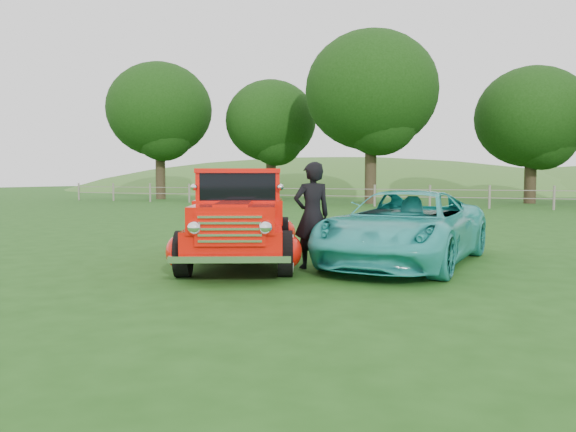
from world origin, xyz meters
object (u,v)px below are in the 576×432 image
at_px(tree_far_west, 159,110).
at_px(tree_mid_west, 271,121).
at_px(tree_near_west, 371,91).
at_px(red_pickup, 240,221).
at_px(tree_near_east, 532,117).
at_px(man, 312,215).
at_px(teal_sedan, 405,227).

bearing_deg(tree_far_west, tree_mid_west, 14.04).
distance_m(tree_near_west, red_pickup, 25.08).
xyz_separation_m(tree_near_east, man, (-3.96, -28.18, -4.30)).
bearing_deg(tree_near_east, tree_near_west, -156.04).
bearing_deg(red_pickup, tree_mid_west, 89.36).
relative_size(teal_sedan, man, 2.61).
relative_size(tree_mid_west, man, 4.46).
xyz_separation_m(tree_far_west, tree_near_west, (16.00, -1.00, 0.31)).
bearing_deg(tree_far_west, tree_near_west, -3.58).
relative_size(tree_mid_west, tree_near_east, 1.02).
relative_size(tree_near_east, red_pickup, 1.58).
bearing_deg(teal_sedan, red_pickup, -155.32).
distance_m(tree_mid_west, red_pickup, 29.84).
height_order(tree_near_west, teal_sedan, tree_near_west).
height_order(tree_far_west, tree_near_west, tree_near_west).
bearing_deg(tree_near_west, man, -78.23).
bearing_deg(man, tree_near_east, -141.09).
bearing_deg(red_pickup, teal_sedan, -4.15).
xyz_separation_m(tree_near_west, red_pickup, (3.56, -24.10, -6.00)).
distance_m(tree_far_west, tree_near_west, 16.03).
bearing_deg(red_pickup, tree_near_east, 55.30).
height_order(teal_sedan, man, man).
relative_size(red_pickup, man, 2.78).
height_order(tree_far_west, tree_mid_west, tree_far_west).
bearing_deg(tree_mid_west, tree_near_west, -20.56).
xyz_separation_m(tree_far_west, red_pickup, (19.56, -25.10, -5.69)).
xyz_separation_m(tree_mid_west, tree_near_east, (17.00, 1.00, -0.30)).
xyz_separation_m(tree_far_west, tree_near_east, (25.00, 3.00, -1.24)).
bearing_deg(man, red_pickup, -46.17).
height_order(tree_far_west, man, tree_far_west).
bearing_deg(tree_near_west, tree_far_west, 176.42).
bearing_deg(tree_far_west, tree_near_east, 6.84).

